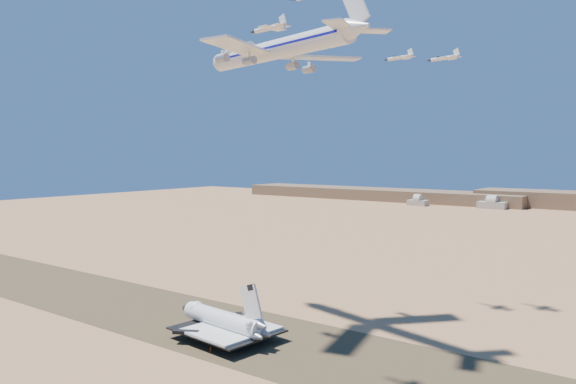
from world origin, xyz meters
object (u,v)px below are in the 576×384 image
Objects in this scene: carrier_747 at (271,51)px; crew_a at (223,348)px; crew_b at (211,349)px; chase_jet_a at (269,28)px; chase_jet_c at (399,58)px; crew_c at (221,347)px; shuttle at (222,322)px; chase_jet_d at (444,58)px.

crew_a is at bearing -62.18° from carrier_747.
chase_jet_a is at bearing -123.81° from crew_b.
crew_a is at bearing -88.82° from chase_jet_c.
crew_c is 129.53m from chase_jet_c.
crew_c is (0.75, 3.60, -0.07)m from crew_b.
carrier_747 is 103.04m from crew_b.
carrier_747 reaches higher than crew_a.
carrier_747 is 50.90m from chase_jet_a.
shuttle is 2.86× the size of chase_jet_c.
carrier_747 is 5.90× the size of chase_jet_c.
chase_jet_c is at bearing 101.51° from chase_jet_a.
chase_jet_d is (40.15, 84.84, 92.41)m from shuttle.
carrier_747 reaches higher than crew_c.
chase_jet_d is at bearing 46.57° from chase_jet_c.
chase_jet_c is 0.95× the size of chase_jet_d.
chase_jet_c reaches higher than chase_jet_d.
chase_jet_c is at bearing 9.60° from crew_a.
chase_jet_a is 89.68m from chase_jet_c.
chase_jet_c reaches higher than chase_jet_a.
carrier_747 is at bearing -16.47° from crew_c.
crew_a is 0.11× the size of chase_jet_d.
chase_jet_c is (18.49, 83.41, 97.37)m from crew_c.
carrier_747 reaches higher than shuttle.
chase_jet_c reaches higher than shuttle.
chase_jet_a is at bearing -80.70° from chase_jet_d.
chase_jet_c reaches higher than crew_b.
chase_jet_c is at bearing 77.00° from carrier_747.
chase_jet_a is at bearing -37.70° from carrier_747.
chase_jet_d reaches higher than crew_c.
crew_a is (8.14, -34.15, -95.74)m from carrier_747.
carrier_747 reaches higher than crew_b.
chase_jet_d is (33.77, 96.66, 96.96)m from crew_b.
crew_b is at bearing 140.05° from crew_c.
crew_c is 0.11× the size of chase_jet_d.
crew_a is 138.20m from chase_jet_d.
chase_jet_d reaches higher than crew_a.
chase_jet_d is (31.94, 93.07, 97.03)m from crew_a.
chase_jet_a reaches higher than crew_c.
carrier_747 is 6.18× the size of chase_jet_a.
chase_jet_d reaches higher than shuttle.
crew_a is 0.11× the size of chase_jet_c.
chase_jet_d reaches higher than chase_jet_a.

